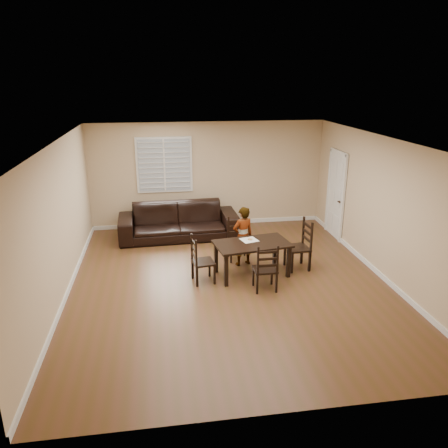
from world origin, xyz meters
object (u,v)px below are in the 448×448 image
at_px(dining_table, 252,247).
at_px(child, 243,236).
at_px(chair_left, 197,262).
at_px(chair_right, 303,246).
at_px(chair_near, 237,239).
at_px(donut, 250,239).
at_px(chair_far, 266,271).
at_px(sofa, 178,221).

distance_m(dining_table, child, 0.53).
bearing_deg(child, chair_left, 15.45).
relative_size(chair_right, child, 0.83).
bearing_deg(chair_near, donut, -80.76).
height_order(chair_right, donut, chair_right).
height_order(chair_left, child, child).
xyz_separation_m(chair_left, child, (1.01, 0.69, 0.21)).
distance_m(chair_far, child, 1.31).
bearing_deg(chair_far, donut, -83.12).
bearing_deg(chair_near, child, -83.35).
bearing_deg(child, chair_near, -102.39).
bearing_deg(child, sofa, -74.96).
distance_m(chair_right, sofa, 3.27).
relative_size(dining_table, chair_near, 1.69).
distance_m(chair_left, sofa, 2.54).
xyz_separation_m(child, sofa, (-1.24, 1.83, -0.21)).
height_order(chair_near, donut, chair_near).
xyz_separation_m(chair_far, chair_left, (-1.20, 0.59, 0.01)).
bearing_deg(chair_left, chair_near, -49.89).
distance_m(chair_near, chair_right, 1.45).
height_order(chair_far, chair_left, chair_left).
relative_size(chair_far, sofa, 0.32).
xyz_separation_m(donut, sofa, (-1.32, 2.19, -0.28)).
distance_m(chair_near, sofa, 1.87).
distance_m(chair_far, sofa, 3.43).
bearing_deg(chair_far, child, -81.71).
distance_m(chair_near, child, 0.45).
relative_size(chair_near, chair_right, 0.89).
relative_size(chair_near, sofa, 0.32).
bearing_deg(donut, chair_far, -82.93).
xyz_separation_m(chair_right, sofa, (-2.43, 2.18, -0.06)).
height_order(chair_left, donut, chair_left).
xyz_separation_m(chair_near, chair_right, (1.24, -0.74, 0.05)).
bearing_deg(donut, chair_left, -162.60).
xyz_separation_m(chair_right, child, (-1.19, 0.35, 0.16)).
relative_size(chair_far, chair_left, 0.98).
bearing_deg(chair_far, chair_left, -26.22).
height_order(chair_right, sofa, chair_right).
bearing_deg(donut, dining_table, -87.08).
height_order(chair_near, sofa, chair_near).
distance_m(chair_near, chair_far, 1.70).
bearing_deg(chair_left, chair_right, -89.51).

